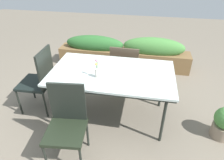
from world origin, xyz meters
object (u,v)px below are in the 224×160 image
chair_far_side (125,65)px  dining_table (112,75)px  chair_near_left (67,121)px  flower_vase (97,70)px  chair_end_left (40,78)px  planter_box (124,53)px

chair_far_side → dining_table: bearing=-94.4°
chair_near_left → flower_vase: flower_vase is taller
dining_table → chair_end_left: 1.11m
planter_box → flower_vase: bearing=-93.8°
chair_near_left → planter_box: (0.34, 2.39, -0.20)m
chair_far_side → chair_near_left: bearing=-104.9°
flower_vase → chair_far_side: bearing=74.5°
dining_table → chair_near_left: 0.87m
flower_vase → dining_table: bearing=44.7°
dining_table → chair_end_left: bearing=179.8°
chair_near_left → dining_table: bearing=-122.8°
dining_table → planter_box: size_ratio=0.59×
chair_near_left → chair_far_side: size_ratio=1.10×
chair_near_left → flower_vase: 0.72m
chair_far_side → flower_vase: 1.02m
chair_far_side → planter_box: chair_far_side is taller
chair_far_side → flower_vase: size_ratio=3.27×
dining_table → planter_box: dining_table is taller
chair_near_left → chair_far_side: 1.58m
chair_end_left → chair_far_side: chair_end_left is taller
planter_box → dining_table: bearing=-88.5°
chair_far_side → planter_box: bearing=101.2°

